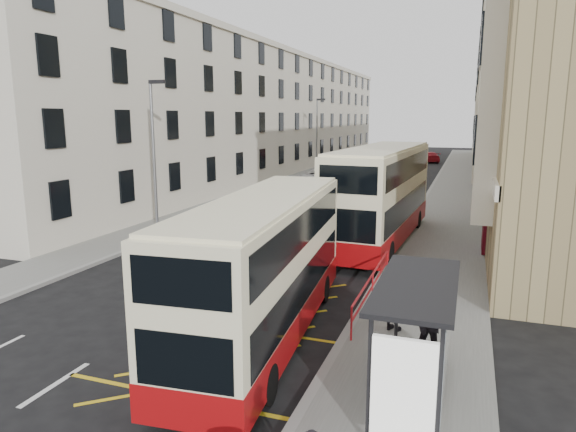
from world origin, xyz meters
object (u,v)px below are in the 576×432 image
at_px(street_lamp_near, 154,150).
at_px(car_dark, 384,153).
at_px(street_lamp_far, 317,133).
at_px(car_silver, 376,160).
at_px(car_red, 429,157).
at_px(double_decker_front, 265,268).
at_px(pedestrian_far, 395,303).
at_px(bus_shelter, 421,322).
at_px(white_van, 318,177).
at_px(pedestrian_mid, 431,326).
at_px(double_decker_rear, 381,195).

xyz_separation_m(street_lamp_near, car_dark, (2.69, 57.62, -3.92)).
height_order(street_lamp_far, car_silver, street_lamp_far).
distance_m(street_lamp_near, car_dark, 57.82).
bearing_deg(car_red, double_decker_front, 70.37).
bearing_deg(car_dark, double_decker_front, -65.14).
relative_size(double_decker_front, car_red, 2.11).
bearing_deg(pedestrian_far, car_silver, -55.72).
height_order(street_lamp_near, car_red, street_lamp_near).
relative_size(street_lamp_far, pedestrian_far, 4.61).
bearing_deg(bus_shelter, white_van, 109.44).
distance_m(pedestrian_mid, pedestrian_far, 1.94).
distance_m(double_decker_front, double_decker_rear, 12.64).
height_order(pedestrian_far, car_dark, pedestrian_far).
height_order(double_decker_front, car_red, double_decker_front).
bearing_deg(car_dark, white_van, -72.81).
distance_m(car_silver, car_dark, 13.99).
bearing_deg(white_van, double_decker_front, -59.28).
relative_size(street_lamp_near, street_lamp_far, 1.00).
height_order(street_lamp_near, car_silver, street_lamp_near).
distance_m(street_lamp_near, white_van, 24.28).
bearing_deg(street_lamp_near, pedestrian_mid, -34.08).
distance_m(double_decker_rear, pedestrian_mid, 13.25).
relative_size(double_decker_rear, car_red, 2.45).
bearing_deg(pedestrian_far, double_decker_front, 45.84).
xyz_separation_m(double_decker_front, car_dark, (-7.45, 67.47, -1.41)).
xyz_separation_m(double_decker_rear, white_van, (-9.46, 21.15, -1.79)).
relative_size(bus_shelter, pedestrian_far, 2.45).
relative_size(bus_shelter, car_red, 0.84).
bearing_deg(white_van, street_lamp_far, 124.13).
xyz_separation_m(double_decker_front, car_silver, (-6.20, 53.53, -1.38)).
bearing_deg(car_dark, street_lamp_near, -74.12).
bearing_deg(street_lamp_near, white_van, 85.47).
bearing_deg(car_silver, double_decker_rear, -77.30).
distance_m(street_lamp_near, street_lamp_far, 30.00).
xyz_separation_m(bus_shelter, car_dark, (-12.00, 70.01, -1.42)).
height_order(pedestrian_far, car_silver, pedestrian_far).
bearing_deg(bus_shelter, car_red, 94.19).
bearing_deg(white_van, street_lamp_near, -77.56).
bearing_deg(car_silver, bus_shelter, -76.69).
bearing_deg(double_decker_rear, car_red, 94.81).
height_order(street_lamp_near, car_dark, street_lamp_near).
bearing_deg(street_lamp_near, double_decker_rear, 13.52).
height_order(car_dark, car_red, car_red).
bearing_deg(double_decker_rear, double_decker_front, -92.23).
distance_m(pedestrian_mid, white_van, 36.24).
height_order(street_lamp_far, double_decker_rear, street_lamp_far).
bearing_deg(street_lamp_far, pedestrian_mid, -69.73).
distance_m(street_lamp_near, pedestrian_mid, 18.18).
xyz_separation_m(car_silver, car_red, (6.07, 7.77, -0.01)).
distance_m(double_decker_front, car_dark, 67.89).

